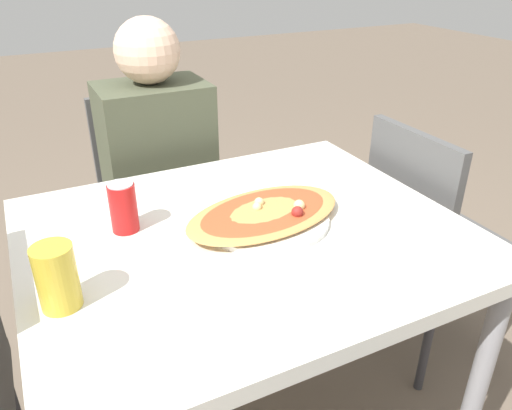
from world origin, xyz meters
name	(u,v)px	position (x,y,z in m)	size (l,w,h in m)	color
dining_table	(246,257)	(0.00, 0.00, 0.68)	(1.06, 0.89, 0.76)	silver
chair_far_seated	(155,196)	(-0.03, 0.77, 0.51)	(0.40, 0.40, 0.89)	#4C4C4C
chair_side_right	(428,234)	(0.72, 0.08, 0.51)	(0.40, 0.40, 0.89)	#4C4C4C
person_seated	(159,160)	(-0.03, 0.66, 0.71)	(0.37, 0.29, 1.18)	#2D2D38
pizza_main	(265,215)	(0.06, 0.02, 0.78)	(0.46, 0.33, 0.05)	white
soda_can	(123,207)	(-0.26, 0.13, 0.82)	(0.07, 0.07, 0.12)	red
drink_glass	(57,277)	(-0.44, -0.10, 0.82)	(0.08, 0.08, 0.13)	gold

